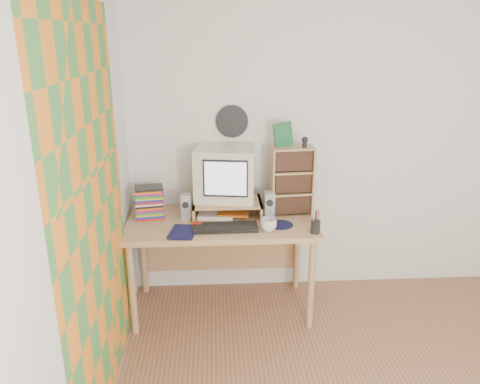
{
  "coord_description": "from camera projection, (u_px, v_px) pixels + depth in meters",
  "views": [
    {
      "loc": [
        -1.07,
        -1.85,
        2.08
      ],
      "look_at": [
        -0.89,
        1.33,
        0.99
      ],
      "focal_mm": 35.0,
      "sensor_mm": 36.0,
      "label": 1
    }
  ],
  "objects": [
    {
      "name": "speaker_left",
      "position": [
        186.0,
        207.0,
        3.48
      ],
      "size": [
        0.08,
        0.08,
        0.2
      ],
      "primitive_type": "cube",
      "rotation": [
        0.0,
        0.0,
        0.04
      ],
      "color": "#B2B2B7",
      "rests_on": "desk"
    },
    {
      "name": "webcam",
      "position": [
        305.0,
        142.0,
        3.43
      ],
      "size": [
        0.05,
        0.05,
        0.08
      ],
      "primitive_type": null,
      "rotation": [
        0.0,
        0.0,
        0.03
      ],
      "color": "black",
      "rests_on": "cd_rack"
    },
    {
      "name": "desk",
      "position": [
        221.0,
        234.0,
        3.59
      ],
      "size": [
        1.4,
        0.7,
        0.75
      ],
      "color": "tan",
      "rests_on": "floor"
    },
    {
      "name": "game_box",
      "position": [
        283.0,
        135.0,
        3.45
      ],
      "size": [
        0.14,
        0.06,
        0.18
      ],
      "primitive_type": "cube",
      "rotation": [
        0.0,
        0.0,
        0.27
      ],
      "color": "#1C6336",
      "rests_on": "cd_rack"
    },
    {
      "name": "dvd_stack",
      "position": [
        149.0,
        199.0,
        3.5
      ],
      "size": [
        0.23,
        0.18,
        0.29
      ],
      "primitive_type": null,
      "rotation": [
        0.0,
        0.0,
        0.16
      ],
      "color": "brown",
      "rests_on": "desk"
    },
    {
      "name": "left_wall",
      "position": [
        56.0,
        239.0,
        1.98
      ],
      "size": [
        0.0,
        3.5,
        3.5
      ],
      "primitive_type": "plane",
      "rotation": [
        1.57,
        0.0,
        1.57
      ],
      "color": "white",
      "rests_on": "floor"
    },
    {
      "name": "back_wall",
      "position": [
        348.0,
        142.0,
        3.73
      ],
      "size": [
        3.5,
        0.0,
        3.5
      ],
      "primitive_type": "plane",
      "rotation": [
        1.57,
        0.0,
        0.0
      ],
      "color": "white",
      "rests_on": "floor"
    },
    {
      "name": "wall_disc",
      "position": [
        232.0,
        121.0,
        3.6
      ],
      "size": [
        0.25,
        0.02,
        0.25
      ],
      "primitive_type": "cylinder",
      "rotation": [
        1.57,
        0.0,
        0.0
      ],
      "color": "black",
      "rests_on": "back_wall"
    },
    {
      "name": "keyboard",
      "position": [
        225.0,
        227.0,
        3.32
      ],
      "size": [
        0.46,
        0.16,
        0.03
      ],
      "primitive_type": "cube",
      "rotation": [
        0.0,
        0.0,
        0.02
      ],
      "color": "black",
      "rests_on": "desk"
    },
    {
      "name": "papers",
      "position": [
        223.0,
        214.0,
        3.57
      ],
      "size": [
        0.29,
        0.23,
        0.04
      ],
      "primitive_type": null,
      "rotation": [
        0.0,
        0.0,
        -0.14
      ],
      "color": "white",
      "rests_on": "desk"
    },
    {
      "name": "monitor_riser",
      "position": [
        227.0,
        204.0,
        3.55
      ],
      "size": [
        0.52,
        0.3,
        0.12
      ],
      "color": "tan",
      "rests_on": "desk"
    },
    {
      "name": "diary",
      "position": [
        171.0,
        230.0,
        3.27
      ],
      "size": [
        0.24,
        0.19,
        0.04
      ],
      "primitive_type": "imported",
      "rotation": [
        0.0,
        0.0,
        -0.16
      ],
      "color": "#10113E",
      "rests_on": "desk"
    },
    {
      "name": "pen_cup",
      "position": [
        316.0,
        224.0,
        3.25
      ],
      "size": [
        0.08,
        0.08,
        0.13
      ],
      "primitive_type": null,
      "rotation": [
        0.0,
        0.0,
        -0.19
      ],
      "color": "black",
      "rests_on": "desk"
    },
    {
      "name": "mousepad",
      "position": [
        280.0,
        225.0,
        3.41
      ],
      "size": [
        0.22,
        0.22,
        0.0
      ],
      "primitive_type": "cylinder",
      "rotation": [
        0.0,
        0.0,
        -0.17
      ],
      "color": "black",
      "rests_on": "desk"
    },
    {
      "name": "mug",
      "position": [
        268.0,
        225.0,
        3.29
      ],
      "size": [
        0.13,
        0.13,
        0.09
      ],
      "primitive_type": "imported",
      "rotation": [
        0.0,
        0.0,
        0.14
      ],
      "color": "silver",
      "rests_on": "desk"
    },
    {
      "name": "crt_monitor",
      "position": [
        225.0,
        174.0,
        3.53
      ],
      "size": [
        0.47,
        0.47,
        0.4
      ],
      "primitive_type": "cube",
      "rotation": [
        0.0,
        0.0,
        -0.14
      ],
      "color": "beige",
      "rests_on": "monitor_riser"
    },
    {
      "name": "speaker_right",
      "position": [
        269.0,
        205.0,
        3.51
      ],
      "size": [
        0.08,
        0.08,
        0.2
      ],
      "primitive_type": "cube",
      "rotation": [
        0.0,
        0.0,
        0.07
      ],
      "color": "#B2B2B7",
      "rests_on": "desk"
    },
    {
      "name": "curtain",
      "position": [
        95.0,
        218.0,
        2.47
      ],
      "size": [
        0.0,
        2.2,
        2.2
      ],
      "primitive_type": "plane",
      "rotation": [
        1.57,
        0.0,
        1.57
      ],
      "color": "orange",
      "rests_on": "left_wall"
    },
    {
      "name": "red_box",
      "position": [
        197.0,
        225.0,
        3.36
      ],
      "size": [
        0.08,
        0.06,
        0.04
      ],
      "primitive_type": "cube",
      "rotation": [
        0.0,
        0.0,
        -0.31
      ],
      "color": "red",
      "rests_on": "desk"
    },
    {
      "name": "cd_rack",
      "position": [
        291.0,
        181.0,
        3.55
      ],
      "size": [
        0.33,
        0.19,
        0.53
      ],
      "primitive_type": "cube",
      "rotation": [
        0.0,
        0.0,
        0.08
      ],
      "color": "tan",
      "rests_on": "desk"
    }
  ]
}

